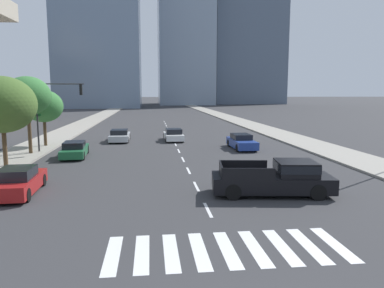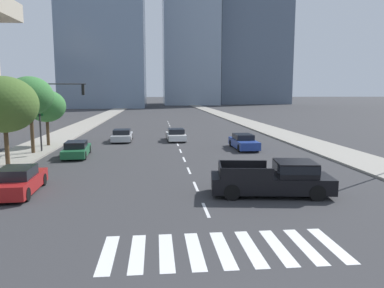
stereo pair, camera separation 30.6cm
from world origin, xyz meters
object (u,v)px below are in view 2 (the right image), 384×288
at_px(sedan_white_0, 176,135).
at_px(traffic_signal_far, 57,102).
at_px(pickup_truck, 277,179).
at_px(sedan_silver_2, 122,136).
at_px(sedan_red_1, 18,181).
at_px(street_tree_second, 4,105).
at_px(street_tree_fourth, 46,106).
at_px(sedan_blue_4, 244,142).
at_px(sedan_green_3, 77,149).
at_px(street_tree_third, 30,96).

xyz_separation_m(sedan_white_0, traffic_signal_far, (-10.12, -6.69, 3.58)).
height_order(pickup_truck, sedan_silver_2, pickup_truck).
relative_size(sedan_red_1, street_tree_second, 0.76).
bearing_deg(sedan_silver_2, pickup_truck, -156.62).
xyz_separation_m(sedan_white_0, street_tree_fourth, (-11.90, -3.27, 3.15)).
height_order(sedan_white_0, sedan_blue_4, sedan_blue_4).
xyz_separation_m(traffic_signal_far, street_tree_second, (-1.79, -6.02, 0.02)).
xyz_separation_m(sedan_red_1, street_tree_fourth, (-3.06, 16.16, 3.11)).
bearing_deg(sedan_green_3, traffic_signal_far, 37.46).
xyz_separation_m(sedan_silver_2, sedan_green_3, (-2.72, -8.99, -0.00)).
bearing_deg(pickup_truck, sedan_silver_2, 121.14).
bearing_deg(street_tree_fourth, sedan_white_0, 15.37).
bearing_deg(street_tree_fourth, sedan_green_3, -56.60).
bearing_deg(sedan_white_0, street_tree_second, 134.89).
bearing_deg(sedan_red_1, sedan_silver_2, -11.90).
xyz_separation_m(sedan_green_3, street_tree_second, (-3.68, -3.86, 3.61)).
height_order(sedan_blue_4, traffic_signal_far, traffic_signal_far).
bearing_deg(traffic_signal_far, street_tree_third, -154.27).
relative_size(pickup_truck, sedan_silver_2, 1.29).
distance_m(sedan_blue_4, street_tree_second, 19.08).
height_order(pickup_truck, sedan_red_1, pickup_truck).
height_order(sedan_red_1, sedan_green_3, sedan_red_1).
xyz_separation_m(sedan_red_1, street_tree_third, (-3.06, 11.88, 4.07)).
bearing_deg(street_tree_second, street_tree_third, 90.00).
xyz_separation_m(sedan_red_1, sedan_blue_4, (14.51, 13.25, -0.02)).
height_order(street_tree_third, street_tree_fourth, street_tree_third).
height_order(street_tree_second, street_tree_fourth, street_tree_second).
relative_size(pickup_truck, sedan_white_0, 1.37).
xyz_separation_m(pickup_truck, traffic_signal_far, (-13.88, 14.25, 3.34)).
bearing_deg(sedan_white_0, street_tree_fourth, 103.38).
xyz_separation_m(street_tree_second, street_tree_third, (0.00, 5.16, 0.51)).
xyz_separation_m(sedan_blue_4, street_tree_fourth, (-17.57, 2.91, 3.12)).
bearing_deg(street_tree_fourth, sedan_red_1, -79.29).
bearing_deg(sedan_red_1, pickup_truck, -99.01).
bearing_deg(sedan_white_0, street_tree_third, 120.40).
distance_m(street_tree_second, street_tree_fourth, 9.45).
bearing_deg(street_tree_fourth, sedan_silver_2, 28.06).
height_order(pickup_truck, street_tree_fourth, street_tree_fourth).
height_order(sedan_red_1, sedan_silver_2, sedan_red_1).
distance_m(sedan_white_0, sedan_green_3, 12.09).
bearing_deg(traffic_signal_far, sedan_red_1, -84.31).
distance_m(pickup_truck, sedan_white_0, 21.27).
distance_m(sedan_blue_4, traffic_signal_far, 16.19).
bearing_deg(street_tree_fourth, pickup_truck, -48.44).
relative_size(sedan_silver_2, sedan_green_3, 0.98).
relative_size(pickup_truck, traffic_signal_far, 1.02).
height_order(sedan_green_3, street_tree_second, street_tree_second).
bearing_deg(pickup_truck, sedan_red_1, -179.39).
bearing_deg(traffic_signal_far, sedan_white_0, 33.48).
bearing_deg(sedan_blue_4, street_tree_fourth, -100.40).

